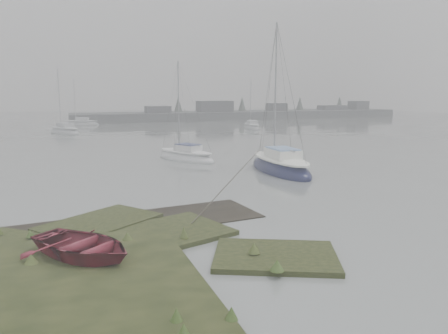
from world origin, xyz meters
TOP-DOWN VIEW (x-y plane):
  - ground at (0.00, 30.00)m, footprint 160.00×160.00m
  - far_shoreline at (26.84, 61.90)m, footprint 60.00×8.00m
  - sailboat_main at (7.17, 11.99)m, footprint 2.47×6.85m
  - sailboat_white at (3.06, 18.43)m, footprint 3.99×5.50m
  - sailboat_far_a at (-4.85, 42.83)m, footprint 4.28×5.96m
  - sailboat_far_b at (18.46, 41.64)m, footprint 2.52×5.37m
  - sailboat_far_c at (-2.48, 56.11)m, footprint 5.37×2.75m
  - dinghy at (-4.73, 1.00)m, footprint 3.95×4.11m

SIDE VIEW (x-z plane):
  - ground at x=0.00m, z-range 0.00..0.00m
  - sailboat_far_c at x=-2.48m, z-range -3.40..3.84m
  - sailboat_far_b at x=18.46m, z-range -3.41..3.87m
  - sailboat_white at x=3.06m, z-range -3.50..3.97m
  - sailboat_far_a at x=-4.85m, z-range -3.79..4.30m
  - sailboat_main at x=7.17m, z-range -4.48..5.07m
  - dinghy at x=-4.73m, z-range 0.22..0.91m
  - far_shoreline at x=26.84m, z-range -1.22..2.93m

